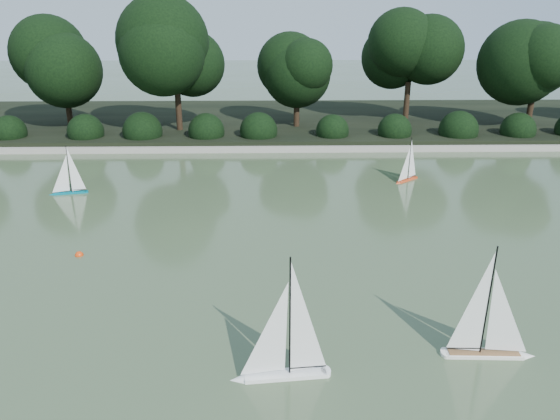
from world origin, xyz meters
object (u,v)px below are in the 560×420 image
sailboat_orange (406,174)px  sailboat_teal (66,186)px  sailboat_white_b (493,338)px  sailboat_white_a (278,358)px  race_buoy (79,255)px

sailboat_orange → sailboat_teal: size_ratio=0.96×
sailboat_white_b → sailboat_orange: (0.69, 7.53, -0.07)m
sailboat_white_a → sailboat_teal: bearing=125.1°
sailboat_white_a → sailboat_orange: size_ratio=1.41×
sailboat_white_b → sailboat_teal: size_ratio=1.33×
sailboat_white_b → race_buoy: size_ratio=11.10×
sailboat_white_b → race_buoy: 7.05m
sailboat_teal → race_buoy: size_ratio=8.35×
sailboat_white_a → sailboat_white_b: 2.78m
sailboat_white_a → sailboat_white_b: bearing=7.8°
sailboat_white_a → race_buoy: sailboat_white_a is taller
sailboat_teal → sailboat_orange: bearing=5.8°
sailboat_orange → sailboat_teal: bearing=-174.2°
sailboat_white_a → race_buoy: bearing=135.1°
sailboat_orange → race_buoy: (-6.99, -4.37, -0.19)m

